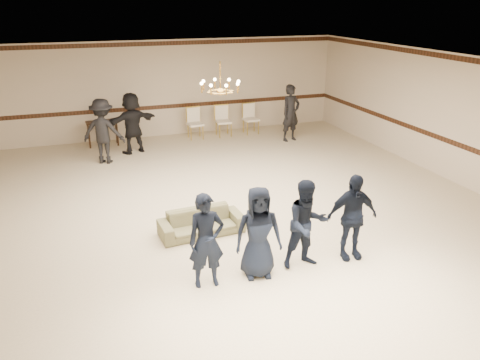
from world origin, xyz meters
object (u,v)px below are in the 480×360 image
object	(u,v)px
chandelier	(220,77)
boy_a	(206,241)
adult_right	(291,113)
banquet_chair_right	(251,119)
banquet_chair_left	(195,124)
banquet_chair_mid	(224,121)
adult_left	(103,131)
settee	(201,222)
boy_c	(307,224)
adult_mid	(132,123)
console_table	(103,133)
boy_b	(258,232)
boy_d	(352,217)

from	to	relation	value
chandelier	boy_a	bearing A→B (deg)	-111.25
chandelier	adult_right	distance (m)	5.72
chandelier	banquet_chair_right	bearing A→B (deg)	62.65
banquet_chair_left	banquet_chair_mid	size ratio (longest dim) A/B	1.00
adult_left	boy_a	bearing A→B (deg)	123.17
chandelier	settee	bearing A→B (deg)	-120.48
boy_c	chandelier	bearing A→B (deg)	98.68
adult_mid	console_table	distance (m)	1.43
boy_a	adult_right	distance (m)	8.83
boy_b	banquet_chair_right	distance (m)	9.12
chandelier	adult_mid	world-z (taller)	chandelier
boy_b	banquet_chair_left	bearing A→B (deg)	91.86
console_table	boy_c	bearing A→B (deg)	-76.24
banquet_chair_right	settee	bearing A→B (deg)	-123.97
boy_a	banquet_chair_mid	bearing A→B (deg)	74.23
adult_right	boy_c	bearing A→B (deg)	-127.07
boy_c	banquet_chair_left	world-z (taller)	boy_c
chandelier	adult_left	world-z (taller)	chandelier
adult_mid	adult_left	bearing A→B (deg)	18.13
banquet_chair_left	console_table	bearing A→B (deg)	170.77
adult_mid	settee	bearing A→B (deg)	75.58
settee	console_table	bearing A→B (deg)	97.27
chandelier	adult_left	size ratio (longest dim) A/B	0.51
banquet_chair_right	boy_a	bearing A→B (deg)	-120.92
chandelier	adult_mid	xyz separation A→B (m)	(-1.47, 4.37, -1.95)
chandelier	boy_b	size ratio (longest dim) A/B	0.58
boy_a	boy_b	size ratio (longest dim) A/B	1.00
boy_c	banquet_chair_mid	size ratio (longest dim) A/B	1.57
boy_c	adult_left	distance (m)	7.59
adult_left	console_table	world-z (taller)	adult_left
adult_left	chandelier	bearing A→B (deg)	147.36
adult_mid	chandelier	bearing A→B (deg)	88.84
banquet_chair_right	console_table	world-z (taller)	banquet_chair_right
boy_d	adult_mid	distance (m)	8.24
chandelier	banquet_chair_mid	distance (m)	5.98
boy_d	adult_right	distance (m)	7.65
settee	banquet_chair_left	xyz separation A→B (m)	(1.62, 6.78, 0.27)
boy_a	adult_mid	bearing A→B (deg)	94.79
adult_mid	banquet_chair_right	distance (m)	4.28
adult_right	banquet_chair_right	size ratio (longest dim) A/B	1.80
chandelier	boy_c	size ratio (longest dim) A/B	0.58
console_table	boy_a	bearing A→B (deg)	-87.45
boy_a	console_table	world-z (taller)	boy_a
boy_b	boy_d	xyz separation A→B (m)	(1.80, 0.00, 0.00)
boy_b	adult_mid	world-z (taller)	adult_mid
settee	boy_a	bearing A→B (deg)	-106.05
settee	adult_left	size ratio (longest dim) A/B	0.91
settee	console_table	world-z (taller)	console_table
settee	adult_right	world-z (taller)	adult_right
boy_a	console_table	distance (m)	8.83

